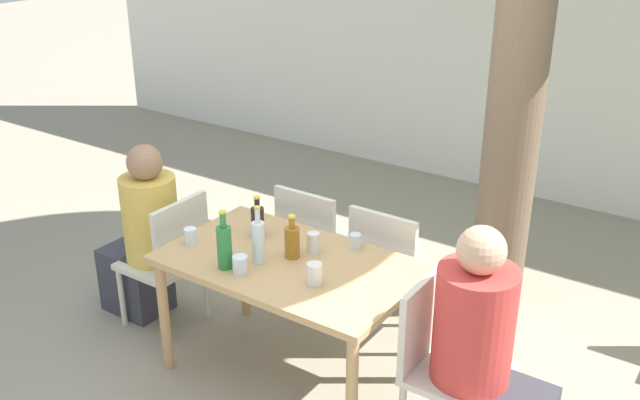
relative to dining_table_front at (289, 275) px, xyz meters
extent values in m
plane|color=gray|center=(0.00, 0.00, -0.66)|extent=(30.00, 30.00, 0.00)
cube|color=white|center=(0.00, 3.42, 0.74)|extent=(10.00, 0.08, 2.80)
cylinder|color=brown|center=(0.68, 1.41, 0.64)|extent=(0.35, 0.35, 2.61)
cube|color=tan|center=(0.00, 0.00, 0.07)|extent=(1.38, 0.83, 0.04)
cylinder|color=tan|center=(-0.63, -0.36, -0.31)|extent=(0.06, 0.06, 0.71)
cylinder|color=tan|center=(0.63, -0.36, -0.31)|extent=(0.06, 0.06, 0.71)
cylinder|color=tan|center=(-0.63, 0.36, -0.31)|extent=(0.06, 0.06, 0.71)
cylinder|color=tan|center=(0.63, 0.36, -0.31)|extent=(0.06, 0.06, 0.71)
cube|color=beige|center=(-1.01, 0.00, -0.24)|extent=(0.44, 0.44, 0.04)
cube|color=beige|center=(-0.81, 0.00, 0.01)|extent=(0.04, 0.44, 0.45)
cylinder|color=beige|center=(-1.20, 0.19, -0.46)|extent=(0.04, 0.04, 0.41)
cylinder|color=beige|center=(-1.20, -0.19, -0.46)|extent=(0.04, 0.04, 0.41)
cylinder|color=beige|center=(-0.82, 0.19, -0.46)|extent=(0.04, 0.04, 0.41)
cylinder|color=beige|center=(-0.82, -0.19, -0.46)|extent=(0.04, 0.04, 0.41)
cube|color=beige|center=(1.01, 0.00, -0.24)|extent=(0.44, 0.44, 0.04)
cube|color=beige|center=(0.81, 0.00, 0.01)|extent=(0.04, 0.44, 0.45)
cylinder|color=beige|center=(0.82, 0.19, -0.46)|extent=(0.04, 0.04, 0.41)
cube|color=beige|center=(-0.28, 0.74, -0.24)|extent=(0.44, 0.44, 0.04)
cube|color=beige|center=(-0.28, 0.54, 0.01)|extent=(0.44, 0.04, 0.45)
cylinder|color=beige|center=(-0.09, 0.93, -0.46)|extent=(0.04, 0.04, 0.41)
cylinder|color=beige|center=(-0.47, 0.93, -0.46)|extent=(0.04, 0.04, 0.41)
cylinder|color=beige|center=(-0.09, 0.55, -0.46)|extent=(0.04, 0.04, 0.41)
cylinder|color=beige|center=(-0.47, 0.55, -0.46)|extent=(0.04, 0.04, 0.41)
cube|color=beige|center=(0.28, 0.74, -0.24)|extent=(0.44, 0.44, 0.04)
cube|color=beige|center=(0.28, 0.54, 0.01)|extent=(0.44, 0.04, 0.45)
cylinder|color=beige|center=(0.47, 0.93, -0.46)|extent=(0.04, 0.04, 0.41)
cylinder|color=beige|center=(0.09, 0.93, -0.46)|extent=(0.04, 0.04, 0.41)
cylinder|color=beige|center=(0.47, 0.55, -0.46)|extent=(0.04, 0.04, 0.41)
cylinder|color=beige|center=(0.09, 0.55, -0.46)|extent=(0.04, 0.04, 0.41)
cube|color=#383842|center=(-1.27, 0.00, -0.44)|extent=(0.40, 0.31, 0.44)
cylinder|color=gold|center=(-1.07, 0.00, 0.06)|extent=(0.35, 0.35, 0.55)
sphere|color=#936B51|center=(-1.07, 0.00, 0.43)|extent=(0.22, 0.22, 0.22)
cylinder|color=#C63833|center=(1.07, 0.00, 0.07)|extent=(0.38, 0.38, 0.58)
sphere|color=tan|center=(1.07, 0.00, 0.46)|extent=(0.23, 0.23, 0.23)
cylinder|color=silver|center=(-0.12, -0.10, 0.20)|extent=(0.07, 0.07, 0.23)
cylinder|color=silver|center=(-0.12, -0.10, 0.36)|extent=(0.03, 0.03, 0.08)
cylinder|color=gold|center=(-0.12, -0.10, 0.41)|extent=(0.03, 0.03, 0.01)
cylinder|color=#9E661E|center=(-0.01, 0.04, 0.18)|extent=(0.08, 0.08, 0.18)
cylinder|color=#9E661E|center=(-0.01, 0.04, 0.29)|extent=(0.03, 0.03, 0.06)
cylinder|color=gold|center=(-0.01, 0.04, 0.33)|extent=(0.04, 0.04, 0.01)
cylinder|color=#287A38|center=(-0.23, -0.25, 0.21)|extent=(0.08, 0.08, 0.24)
cylinder|color=#287A38|center=(-0.23, -0.25, 0.36)|extent=(0.03, 0.03, 0.08)
cylinder|color=gold|center=(-0.23, -0.25, 0.41)|extent=(0.04, 0.04, 0.01)
cylinder|color=#331923|center=(-0.33, 0.14, 0.18)|extent=(0.08, 0.08, 0.18)
cylinder|color=#331923|center=(-0.33, 0.14, 0.29)|extent=(0.03, 0.03, 0.06)
cylinder|color=gold|center=(-0.33, 0.14, 0.33)|extent=(0.04, 0.04, 0.01)
cylinder|color=white|center=(-0.58, -0.15, 0.13)|extent=(0.07, 0.07, 0.09)
cylinder|color=white|center=(-0.13, -0.25, 0.13)|extent=(0.08, 0.08, 0.09)
cylinder|color=silver|center=(0.22, 0.33, 0.13)|extent=(0.07, 0.07, 0.08)
cylinder|color=silver|center=(0.06, 0.15, 0.15)|extent=(0.07, 0.07, 0.12)
cylinder|color=silver|center=(0.26, -0.13, 0.15)|extent=(0.08, 0.08, 0.11)
camera|label=1|loc=(2.06, -2.72, 1.92)|focal=40.00mm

